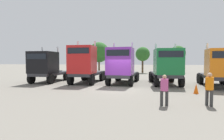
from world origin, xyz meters
TOP-DOWN VIEW (x-y plane):
  - ground at (0.00, 0.00)m, footprint 200.00×200.00m
  - semi_truck_black at (-8.43, 3.03)m, footprint 2.64×6.04m
  - semi_truck_red at (-3.98, 2.90)m, footprint 2.66×6.39m
  - semi_truck_purple at (-0.12, 3.03)m, footprint 2.88×6.47m
  - semi_truck_green at (4.20, 3.31)m, footprint 3.11×6.43m
  - semi_truck_orange at (8.61, 2.37)m, footprint 3.05×6.02m
  - visitor_in_hivis at (5.64, -4.59)m, footprint 0.55×0.55m
  - visitor_with_camera at (3.33, -5.01)m, footprint 0.49×0.49m
  - traffic_cone_mid at (5.89, -0.93)m, footprint 0.36×0.36m
  - oak_far_left at (-7.98, 22.67)m, footprint 4.32×4.32m
  - oak_far_centre at (1.34, 21.26)m, footprint 2.81×2.81m
  - oak_far_right at (8.17, 22.88)m, footprint 3.01×3.01m

SIDE VIEW (x-z plane):
  - ground at x=0.00m, z-range 0.00..0.00m
  - traffic_cone_mid at x=5.89m, z-range 0.00..0.73m
  - visitor_with_camera at x=3.33m, z-range 0.13..1.77m
  - visitor_in_hivis at x=5.64m, z-range 0.14..1.90m
  - semi_truck_orange at x=8.61m, z-range -0.23..3.76m
  - semi_truck_black at x=-8.43m, z-range -0.21..3.74m
  - semi_truck_green at x=4.20m, z-range -0.21..3.88m
  - semi_truck_purple at x=-0.12m, z-range -0.25..3.97m
  - semi_truck_red at x=-3.98m, z-range -0.25..4.21m
  - oak_far_centre at x=1.34m, z-range 1.13..6.27m
  - oak_far_right at x=8.17m, z-range 1.16..6.57m
  - oak_far_left at x=-7.98m, z-range 1.03..7.44m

